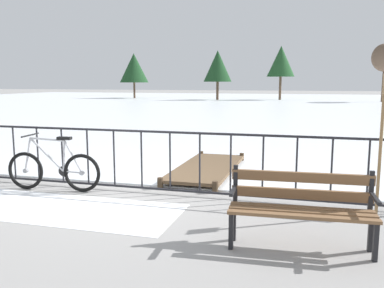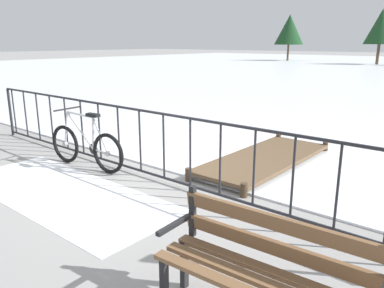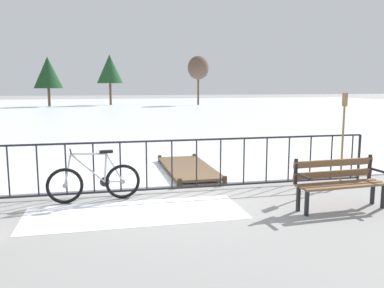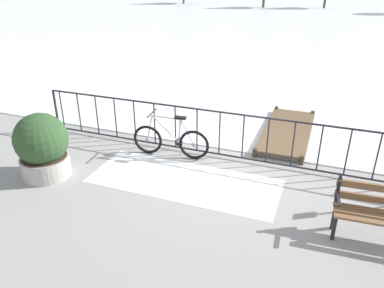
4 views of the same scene
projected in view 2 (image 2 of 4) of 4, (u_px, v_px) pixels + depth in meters
The scene contains 8 objects.
ground_plane at pixel (153, 179), 5.91m from camera, with size 160.00×160.00×0.00m, color gray.
snow_patch at pixel (62, 192), 5.39m from camera, with size 3.66×1.43×0.01m, color white.
railing_fence at pixel (152, 144), 5.77m from camera, with size 9.06×0.06×1.07m.
bicycle_near_railing at pixel (86, 146), 6.37m from camera, with size 1.71×0.52×0.97m.
park_bench at pixel (266, 265), 2.72m from camera, with size 1.63×0.57×0.89m.
wooden_dock at pixel (265, 158), 6.57m from camera, with size 1.10×2.98×0.20m.
tree_west_mid at pixel (289, 30), 41.82m from camera, with size 3.14×3.14×4.92m.
tree_centre at pixel (381, 27), 34.46m from camera, with size 2.80×2.80×4.92m.
Camera 2 is at (4.04, -3.89, 2.05)m, focal length 35.90 mm.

